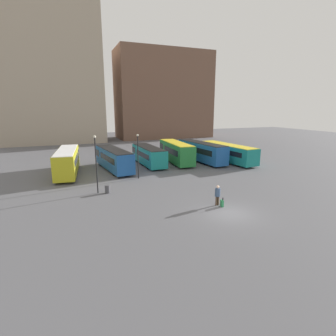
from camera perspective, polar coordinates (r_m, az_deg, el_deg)
ground_plane at (r=22.92m, az=13.25°, el=-9.55°), size 160.00×160.00×0.00m
building_block_left at (r=75.50m, az=-24.17°, el=19.36°), size 23.69×15.24×37.02m
building_block_right at (r=80.09m, az=-0.95°, el=15.55°), size 27.31×12.17×24.65m
bus_0 at (r=37.17m, az=-21.07°, el=1.44°), size 3.56×10.82×3.30m
bus_1 at (r=37.99m, az=-11.78°, el=2.05°), size 3.72×10.70×3.01m
bus_2 at (r=40.79m, az=-4.27°, el=2.86°), size 2.73×9.78×2.82m
bus_3 at (r=42.35m, az=1.76°, el=3.60°), size 3.17×10.46×3.28m
bus_4 at (r=43.45m, az=7.22°, el=3.67°), size 3.35×11.42×3.17m
bus_5 at (r=44.11m, az=12.77°, el=3.39°), size 3.57×11.90×2.87m
traveler at (r=24.12m, az=10.74°, el=-5.47°), size 0.53×0.53×1.87m
suitcase at (r=24.11m, az=11.66°, el=-7.53°), size 0.23×0.39×0.88m
lamp_post_0 at (r=32.38m, az=-6.58°, el=3.33°), size 0.28×0.28×5.57m
lamp_post_1 at (r=27.42m, az=-15.41°, el=1.69°), size 0.28×0.28×6.00m
trash_bin at (r=27.94m, az=-13.04°, el=-4.50°), size 0.52×0.52×0.85m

